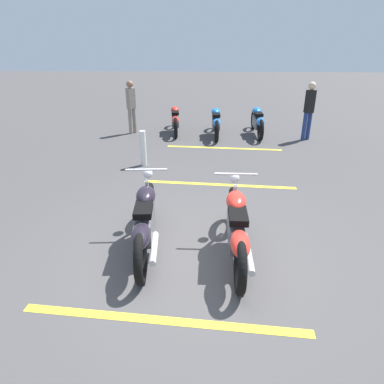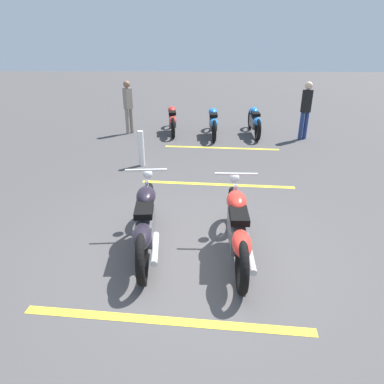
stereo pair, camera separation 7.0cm
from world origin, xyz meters
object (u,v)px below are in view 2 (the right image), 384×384
object	(u,v)px
motorcycle_row_far_left	(255,121)
bystander_secondary	(306,108)
motorcycle_row_center	(172,119)
motorcycle_dark_foreground	(146,221)
motorcycle_row_left	(213,122)
motorcycle_bright_foreground	(237,227)
bollard_post	(141,148)
bystander_near_row	(128,105)

from	to	relation	value
motorcycle_row_far_left	bystander_secondary	bearing A→B (deg)	-108.54
motorcycle_row_center	bystander_secondary	distance (m)	4.12
motorcycle_dark_foreground	motorcycle_row_left	world-z (taller)	motorcycle_dark_foreground
motorcycle_bright_foreground	bollard_post	world-z (taller)	motorcycle_bright_foreground
motorcycle_bright_foreground	bystander_secondary	xyz separation A→B (m)	(6.24, -2.57, 0.48)
motorcycle_row_center	bystander_near_row	distance (m)	1.46
motorcycle_row_far_left	motorcycle_row_left	world-z (taller)	same
motorcycle_bright_foreground	motorcycle_row_left	world-z (taller)	motorcycle_bright_foreground
motorcycle_row_left	bystander_near_row	size ratio (longest dim) A/B	1.33
motorcycle_bright_foreground	bystander_near_row	size ratio (longest dim) A/B	1.36
motorcycle_row_far_left	motorcycle_bright_foreground	bearing A→B (deg)	169.44
motorcycle_dark_foreground	motorcycle_row_center	bearing A→B (deg)	-3.16
motorcycle_bright_foreground	motorcycle_dark_foreground	distance (m)	1.28
motorcycle_dark_foreground	bystander_secondary	world-z (taller)	bystander_secondary
bystander_near_row	motorcycle_row_far_left	bearing A→B (deg)	-139.63
motorcycle_dark_foreground	motorcycle_row_far_left	distance (m)	7.00
motorcycle_bright_foreground	motorcycle_row_left	distance (m)	6.51
motorcycle_row_far_left	bollard_post	xyz separation A→B (m)	(-2.98, 3.10, -0.03)
motorcycle_row_left	bystander_secondary	world-z (taller)	bystander_secondary
motorcycle_row_left	bystander_secondary	distance (m)	2.78
motorcycle_dark_foreground	bystander_near_row	world-z (taller)	bystander_near_row
motorcycle_dark_foreground	motorcycle_row_center	world-z (taller)	motorcycle_dark_foreground
bystander_secondary	motorcycle_row_center	bearing A→B (deg)	-124.09
bystander_secondary	bollard_post	xyz separation A→B (m)	(-2.53, 4.51, -0.52)
motorcycle_row_far_left	bystander_near_row	distance (m)	4.02
bystander_near_row	motorcycle_row_center	bearing A→B (deg)	-133.80
motorcycle_row_center	motorcycle_dark_foreground	bearing A→B (deg)	175.27
motorcycle_row_center	motorcycle_row_left	bearing A→B (deg)	-112.27
bystander_secondary	motorcycle_row_far_left	bearing A→B (deg)	-132.76
motorcycle_row_center	bollard_post	xyz separation A→B (m)	(-3.17, 0.48, -0.01)
motorcycle_row_far_left	bollard_post	size ratio (longest dim) A/B	2.58
motorcycle_row_center	motorcycle_bright_foreground	bearing A→B (deg)	-174.32
bystander_secondary	motorcycle_bright_foreground	bearing A→B (deg)	-47.36
bystander_secondary	bollard_post	distance (m)	5.20
bystander_near_row	bystander_secondary	xyz separation A→B (m)	(-0.53, -5.41, 0.03)
motorcycle_row_center	bystander_near_row	xyz separation A→B (m)	(-0.11, 1.38, 0.48)
bollard_post	motorcycle_bright_foreground	bearing A→B (deg)	-152.30
bystander_near_row	bystander_secondary	bearing A→B (deg)	-144.10
motorcycle_dark_foreground	motorcycle_row_left	xyz separation A→B (m)	(6.38, -1.12, -0.01)
motorcycle_dark_foreground	bollard_post	xyz separation A→B (m)	(3.58, 0.67, -0.04)
motorcycle_bright_foreground	motorcycle_dark_foreground	size ratio (longest dim) A/B	1.00
motorcycle_bright_foreground	motorcycle_row_center	world-z (taller)	motorcycle_bright_foreground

